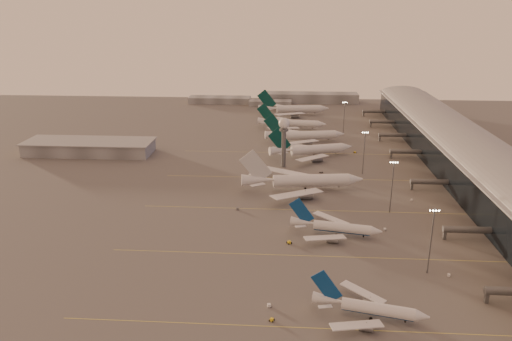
{
  "coord_description": "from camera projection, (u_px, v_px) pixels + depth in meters",
  "views": [
    {
      "loc": [
        7.25,
        -161.29,
        90.86
      ],
      "look_at": [
        -8.54,
        79.0,
        10.98
      ],
      "focal_mm": 35.0,
      "sensor_mm": 36.0,
      "label": 1
    }
  ],
  "objects": [
    {
      "name": "ground",
      "position": [
        265.0,
        267.0,
        181.82
      ],
      "size": [
        700.0,
        700.0,
        0.0
      ],
      "primitive_type": "plane",
      "color": "#4F4D4D",
      "rests_on": "ground"
    },
    {
      "name": "greentail_b",
      "position": [
        305.0,
        137.0,
        347.66
      ],
      "size": [
        56.85,
        45.56,
        20.77
      ],
      "color": "silver",
      "rests_on": "ground"
    },
    {
      "name": "gsv_truck_c",
      "position": [
        238.0,
        207.0,
        232.71
      ],
      "size": [
        6.18,
        3.42,
        2.36
      ],
      "color": "#5A5C5F",
      "rests_on": "ground"
    },
    {
      "name": "widebody_white",
      "position": [
        303.0,
        183.0,
        256.42
      ],
      "size": [
        63.71,
        50.75,
        22.46
      ],
      "color": "silver",
      "rests_on": "ground"
    },
    {
      "name": "gsv_catering_b",
      "position": [
        412.0,
        197.0,
        243.1
      ],
      "size": [
        4.87,
        3.18,
        3.68
      ],
      "color": "silver",
      "rests_on": "ground"
    },
    {
      "name": "gsv_tug_far",
      "position": [
        321.0,
        172.0,
        283.84
      ],
      "size": [
        3.86,
        3.6,
        0.95
      ],
      "color": "#5A5C5F",
      "rests_on": "ground"
    },
    {
      "name": "distant_horizon",
      "position": [
        284.0,
        99.0,
        488.37
      ],
      "size": [
        165.0,
        37.5,
        9.0
      ],
      "color": "slate",
      "rests_on": "ground"
    },
    {
      "name": "gsv_tug_hangar",
      "position": [
        355.0,
        152.0,
        322.8
      ],
      "size": [
        3.62,
        2.5,
        0.96
      ],
      "color": "yellow",
      "rests_on": "ground"
    },
    {
      "name": "greentail_c",
      "position": [
        292.0,
        125.0,
        384.17
      ],
      "size": [
        53.7,
        43.14,
        19.54
      ],
      "color": "silver",
      "rests_on": "ground"
    },
    {
      "name": "taxiway_markings",
      "position": [
        335.0,
        210.0,
        232.99
      ],
      "size": [
        180.0,
        185.25,
        0.02
      ],
      "color": "gold",
      "rests_on": "ground"
    },
    {
      "name": "gsv_truck_b",
      "position": [
        386.0,
        228.0,
        211.53
      ],
      "size": [
        5.39,
        3.45,
        2.05
      ],
      "color": "silver",
      "rests_on": "ground"
    },
    {
      "name": "gsv_truck_a",
      "position": [
        270.0,
        304.0,
        157.66
      ],
      "size": [
        5.88,
        3.09,
        2.26
      ],
      "color": "silver",
      "rests_on": "ground"
    },
    {
      "name": "mast_c",
      "position": [
        364.0,
        151.0,
        278.56
      ],
      "size": [
        3.6,
        0.56,
        25.0
      ],
      "color": "#525459",
      "rests_on": "ground"
    },
    {
      "name": "radar_tower",
      "position": [
        284.0,
        132.0,
        288.57
      ],
      "size": [
        6.4,
        6.4,
        31.1
      ],
      "color": "#525459",
      "rests_on": "ground"
    },
    {
      "name": "greentail_d",
      "position": [
        294.0,
        111.0,
        433.24
      ],
      "size": [
        62.28,
        50.03,
        22.67
      ],
      "color": "silver",
      "rests_on": "ground"
    },
    {
      "name": "mast_b",
      "position": [
        392.0,
        184.0,
        226.16
      ],
      "size": [
        3.6,
        0.56,
        25.0
      ],
      "color": "#525459",
      "rests_on": "ground"
    },
    {
      "name": "narrowbody_mid",
      "position": [
        335.0,
        228.0,
        206.41
      ],
      "size": [
        38.39,
        30.35,
        15.14
      ],
      "color": "silver",
      "rests_on": "ground"
    },
    {
      "name": "mast_d",
      "position": [
        344.0,
        117.0,
        363.93
      ],
      "size": [
        3.6,
        0.56,
        25.0
      ],
      "color": "#525459",
      "rests_on": "ground"
    },
    {
      "name": "mast_a",
      "position": [
        431.0,
        238.0,
        173.89
      ],
      "size": [
        3.6,
        0.56,
        25.0
      ],
      "color": "#525459",
      "rests_on": "ground"
    },
    {
      "name": "narrowbody_near",
      "position": [
        369.0,
        310.0,
        151.76
      ],
      "size": [
        35.44,
        27.97,
        14.05
      ],
      "color": "silver",
      "rests_on": "ground"
    },
    {
      "name": "greentail_a",
      "position": [
        312.0,
        151.0,
        313.36
      ],
      "size": [
        53.93,
        42.88,
        20.25
      ],
      "color": "silver",
      "rests_on": "ground"
    },
    {
      "name": "gsv_tug_mid",
      "position": [
        289.0,
        242.0,
        199.79
      ],
      "size": [
        3.87,
        4.36,
        1.07
      ],
      "color": "yellow",
      "rests_on": "ground"
    },
    {
      "name": "gsv_tug_near",
      "position": [
        272.0,
        320.0,
        150.79
      ],
      "size": [
        2.92,
        3.61,
        0.89
      ],
      "color": "yellow",
      "rests_on": "ground"
    },
    {
      "name": "gsv_catering_a",
      "position": [
        450.0,
        272.0,
        175.25
      ],
      "size": [
        4.83,
        2.93,
        3.69
      ],
      "color": "silver",
      "rests_on": "ground"
    },
    {
      "name": "terminal",
      "position": [
        469.0,
        158.0,
        276.06
      ],
      "size": [
        57.0,
        362.0,
        23.04
      ],
      "color": "black",
      "rests_on": "ground"
    },
    {
      "name": "hangar",
      "position": [
        89.0,
        147.0,
        320.53
      ],
      "size": [
        82.0,
        27.0,
        8.5
      ],
      "color": "slate",
      "rests_on": "ground"
    }
  ]
}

